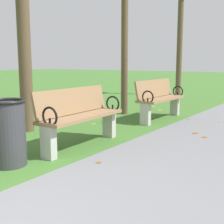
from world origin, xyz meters
TOP-DOWN VIEW (x-y plane):
  - park_bench_2 at (-0.50, 2.50)m, footprint 0.52×1.61m
  - park_bench_3 at (-0.50, 5.25)m, footprint 0.48×1.60m
  - trash_bin at (-0.65, 1.29)m, footprint 0.48×0.48m
  - scattered_leaves at (-0.04, 4.01)m, footprint 5.14×10.00m

SIDE VIEW (x-z plane):
  - scattered_leaves at x=-0.04m, z-range 0.00..0.03m
  - trash_bin at x=-0.65m, z-range 0.00..0.84m
  - park_bench_2 at x=-0.50m, z-range 0.04..0.93m
  - park_bench_3 at x=-0.50m, z-range 0.04..0.93m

